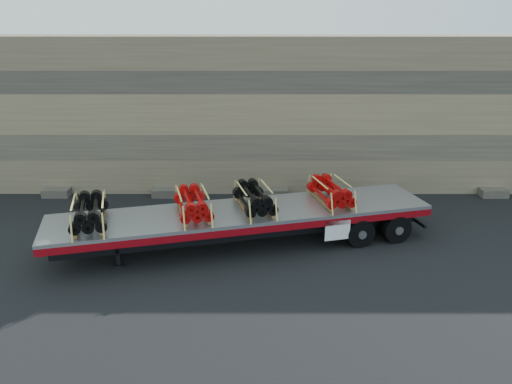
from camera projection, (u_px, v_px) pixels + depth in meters
The scene contains 7 objects.
ground at pixel (225, 239), 18.46m from camera, with size 120.00×120.00×0.00m, color black.
rock_wall at pixel (232, 113), 23.42m from camera, with size 44.00×3.00×7.00m, color #7A6B54.
trailer at pixel (243, 228), 17.80m from camera, with size 13.44×2.58×1.34m, color #AEB1B6, non-canonical shape.
bundle_front at pixel (90, 213), 16.24m from camera, with size 1.13×2.26×0.80m, color black, non-canonical shape.
bundle_midfront at pixel (193, 204), 17.04m from camera, with size 1.09×2.18×0.77m, color #AB0909, non-canonical shape.
bundle_midrear at pixel (254, 199), 17.55m from camera, with size 1.11×2.21×0.78m, color black, non-canonical shape.
bundle_rear at pixel (331, 192), 18.23m from camera, with size 1.07×2.15×0.76m, color #AB0909, non-canonical shape.
Camera 1 is at (1.16, -16.82, 7.81)m, focal length 35.00 mm.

